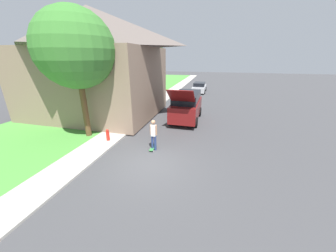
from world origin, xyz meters
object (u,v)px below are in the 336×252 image
at_px(lawn_tree_far, 143,52).
at_px(car_down_street, 199,87).
at_px(suv_parked, 187,106).
at_px(skateboarder, 154,133).
at_px(lawn_tree_near, 75,49).
at_px(fire_hydrant, 108,135).
at_px(skateboard, 153,148).

xyz_separation_m(lawn_tree_far, car_down_street, (5.21, 8.59, -4.69)).
relative_size(suv_parked, skateboarder, 3.08).
relative_size(lawn_tree_far, suv_parked, 1.35).
bearing_deg(suv_parked, lawn_tree_near, -138.98).
bearing_deg(suv_parked, car_down_street, 91.10).
distance_m(skateboarder, fire_hydrant, 3.15).
bearing_deg(lawn_tree_far, skateboard, -66.82).
relative_size(lawn_tree_far, skateboard, 9.09).
xyz_separation_m(suv_parked, skateboarder, (-0.90, -5.69, -0.22)).
xyz_separation_m(car_down_street, fire_hydrant, (-3.73, -18.82, -0.24)).
xyz_separation_m(car_down_street, skateboard, (-0.72, -19.07, -0.60)).
relative_size(lawn_tree_far, skateboarder, 4.14).
height_order(suv_parked, skateboard, suv_parked).
xyz_separation_m(lawn_tree_near, fire_hydrant, (1.71, -0.44, -4.91)).
bearing_deg(car_down_street, lawn_tree_far, -121.24).
bearing_deg(suv_parked, skateboarder, -99.01).
bearing_deg(lawn_tree_far, skateboarder, -66.56).
height_order(car_down_street, skateboard, car_down_street).
xyz_separation_m(lawn_tree_far, skateboard, (4.49, -10.48, -5.30)).
xyz_separation_m(skateboarder, skateboard, (-0.08, 0.05, -0.92)).
height_order(car_down_street, fire_hydrant, car_down_street).
xyz_separation_m(lawn_tree_far, fire_hydrant, (1.48, -10.23, -4.93)).
distance_m(lawn_tree_near, skateboard, 7.11).
distance_m(lawn_tree_near, suv_parked, 8.61).
height_order(skateboarder, skateboard, skateboarder).
xyz_separation_m(suv_parked, skateboard, (-0.98, -5.65, -1.14)).
bearing_deg(fire_hydrant, car_down_street, 78.78).
distance_m(suv_parked, skateboarder, 5.77).
bearing_deg(skateboarder, lawn_tree_near, 171.24).
distance_m(lawn_tree_far, car_down_street, 11.09).
xyz_separation_m(car_down_street, skateboarder, (-0.65, -19.12, 0.32)).
xyz_separation_m(lawn_tree_near, skateboard, (4.72, -0.69, -5.27)).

